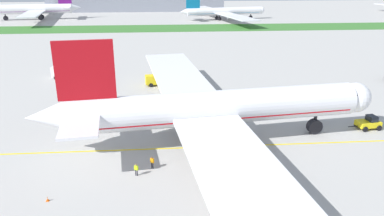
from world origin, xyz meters
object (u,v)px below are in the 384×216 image
at_px(airliner_foreground, 211,109).
at_px(pushback_tug, 369,123).
at_px(service_truck_baggage_loader, 64,72).
at_px(service_truck_fuel_bowser, 158,80).
at_px(ground_crew_wingwalker_port, 136,169).
at_px(ground_crew_marshaller_front, 152,161).
at_px(parked_airliner_far_centre, 36,9).
at_px(parked_airliner_far_right, 223,12).
at_px(traffic_cone_near_nose, 47,199).

xyz_separation_m(airliner_foreground, pushback_tug, (26.99, 3.32, -4.52)).
relative_size(airliner_foreground, service_truck_baggage_loader, 13.63).
bearing_deg(pushback_tug, service_truck_fuel_bowser, 141.38).
distance_m(ground_crew_wingwalker_port, service_truck_baggage_loader, 52.42).
bearing_deg(ground_crew_marshaller_front, parked_airliner_far_centre, 111.42).
distance_m(service_truck_baggage_loader, service_truck_fuel_bowser, 24.38).
distance_m(airliner_foreground, service_truck_fuel_bowser, 32.72).
bearing_deg(parked_airliner_far_right, service_truck_baggage_loader, -116.36).
relative_size(service_truck_fuel_bowser, parked_airliner_far_centre, 0.08).
height_order(ground_crew_marshaller_front, parked_airliner_far_right, parked_airliner_far_right).
relative_size(service_truck_baggage_loader, service_truck_fuel_bowser, 1.00).
bearing_deg(ground_crew_marshaller_front, airliner_foreground, 40.13).
height_order(airliner_foreground, parked_airliner_far_centre, parked_airliner_far_centre).
distance_m(pushback_tug, parked_airliner_far_centre, 191.79).
xyz_separation_m(airliner_foreground, traffic_cone_near_nose, (-20.47, -13.88, -5.25)).
distance_m(parked_airliner_far_centre, parked_airliner_far_right, 103.19).
bearing_deg(pushback_tug, airliner_foreground, -172.99).
relative_size(airliner_foreground, traffic_cone_near_nose, 144.38).
distance_m(service_truck_baggage_loader, parked_airliner_far_centre, 133.57).
bearing_deg(parked_airliner_far_centre, ground_crew_wingwalker_port, -69.34).
distance_m(airliner_foreground, parked_airliner_far_centre, 181.66).
height_order(ground_crew_wingwalker_port, ground_crew_marshaller_front, ground_crew_marshaller_front).
bearing_deg(ground_crew_wingwalker_port, pushback_tug, 18.14).
bearing_deg(ground_crew_marshaller_front, traffic_cone_near_nose, -150.92).
relative_size(airliner_foreground, pushback_tug, 15.02).
bearing_deg(traffic_cone_near_nose, ground_crew_marshaller_front, 29.08).
xyz_separation_m(ground_crew_marshaller_front, service_truck_baggage_loader, (-22.57, 46.52, 0.52)).
relative_size(pushback_tug, ground_crew_wingwalker_port, 3.32).
distance_m(pushback_tug, service_truck_baggage_loader, 68.42).
xyz_separation_m(ground_crew_marshaller_front, service_truck_fuel_bowser, (0.53, 38.74, 0.32)).
bearing_deg(ground_crew_marshaller_front, service_truck_baggage_loader, 115.88).
xyz_separation_m(airliner_foreground, parked_airliner_far_right, (26.50, 155.77, -1.05)).
bearing_deg(pushback_tug, traffic_cone_near_nose, -160.08).
xyz_separation_m(ground_crew_wingwalker_port, parked_airliner_far_centre, (-65.58, 173.90, 4.61)).
distance_m(ground_crew_marshaller_front, service_truck_baggage_loader, 51.71).
relative_size(ground_crew_marshaller_front, service_truck_baggage_loader, 0.28).
height_order(service_truck_fuel_bowser, parked_airliner_far_right, parked_airliner_far_right).
bearing_deg(airliner_foreground, service_truck_fuel_bowser, 104.58).
height_order(airliner_foreground, ground_crew_marshaller_front, airliner_foreground).
height_order(pushback_tug, service_truck_fuel_bowser, service_truck_fuel_bowser).
bearing_deg(traffic_cone_near_nose, parked_airliner_far_right, 74.52).
distance_m(ground_crew_marshaller_front, parked_airliner_far_right, 166.90).
bearing_deg(service_truck_fuel_bowser, traffic_cone_near_nose, -105.20).
bearing_deg(service_truck_baggage_loader, traffic_cone_near_nose, -78.50).
bearing_deg(service_truck_baggage_loader, pushback_tug, -31.62).
distance_m(ground_crew_wingwalker_port, ground_crew_marshaller_front, 2.61).
height_order(pushback_tug, ground_crew_wingwalker_port, pushback_tug).
height_order(traffic_cone_near_nose, parked_airliner_far_centre, parked_airliner_far_centre).
height_order(traffic_cone_near_nose, parked_airliner_far_right, parked_airliner_far_right).
height_order(ground_crew_wingwalker_port, parked_airliner_far_centre, parked_airliner_far_centre).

